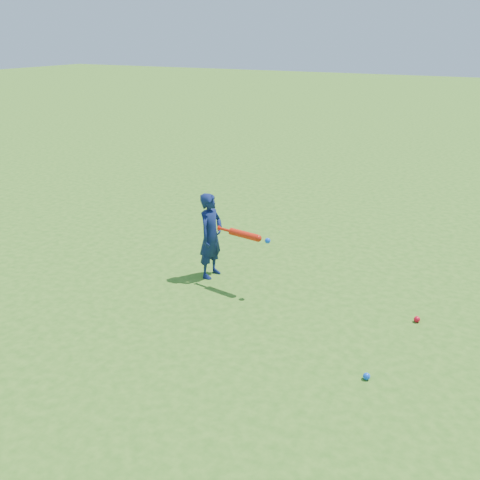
{
  "coord_description": "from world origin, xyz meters",
  "views": [
    {
      "loc": [
        3.35,
        -5.53,
        3.22
      ],
      "look_at": [
        0.3,
        0.3,
        0.66
      ],
      "focal_mm": 40.0,
      "sensor_mm": 36.0,
      "label": 1
    }
  ],
  "objects": [
    {
      "name": "ground",
      "position": [
        0.0,
        0.0,
        0.0
      ],
      "size": [
        80.0,
        80.0,
        0.0
      ],
      "primitive_type": "plane",
      "color": "#336A19",
      "rests_on": "ground"
    },
    {
      "name": "bat_swing",
      "position": [
        0.44,
        0.22,
        0.77
      ],
      "size": [
        0.82,
        0.19,
        0.09
      ],
      "rotation": [
        0.0,
        0.0,
        -0.16
      ],
      "color": "red",
      "rests_on": "ground"
    },
    {
      "name": "child",
      "position": [
        -0.19,
        0.38,
        0.6
      ],
      "size": [
        0.31,
        0.46,
        1.21
      ],
      "primitive_type": "imported",
      "rotation": [
        0.0,
        0.0,
        1.51
      ],
      "color": "#101C4B",
      "rests_on": "ground"
    },
    {
      "name": "ground_ball_blue",
      "position": [
        2.41,
        -1.01,
        0.04
      ],
      "size": [
        0.07,
        0.07,
        0.07
      ],
      "primitive_type": "sphere",
      "color": "blue",
      "rests_on": "ground"
    },
    {
      "name": "ground_ball_red",
      "position": [
        2.64,
        0.38,
        0.04
      ],
      "size": [
        0.07,
        0.07,
        0.07
      ],
      "primitive_type": "sphere",
      "color": "red",
      "rests_on": "ground"
    }
  ]
}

